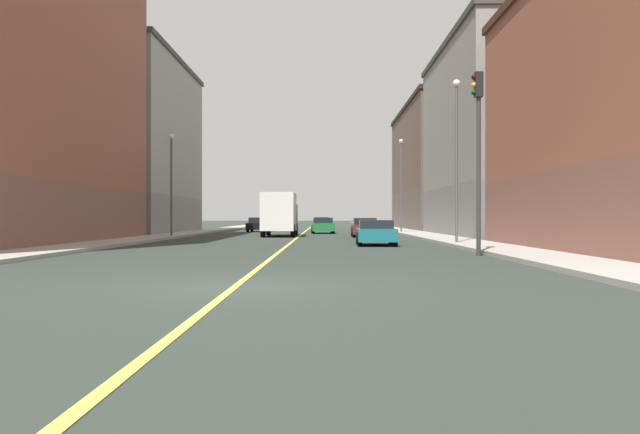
{
  "coord_description": "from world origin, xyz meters",
  "views": [
    {
      "loc": [
        1.8,
        -12.85,
        1.43
      ],
      "look_at": [
        1.44,
        42.95,
        1.38
      ],
      "focal_mm": 35.65,
      "sensor_mm": 36.0,
      "label": 1
    }
  ],
  "objects_px": {
    "car_yellow": "(322,223)",
    "car_green": "(323,226)",
    "street_lamp_right_near": "(171,173)",
    "car_teal": "(376,233)",
    "traffic_light_left_near": "(478,138)",
    "car_black": "(259,225)",
    "building_right_midblock": "(112,146)",
    "building_left_far": "(458,168)",
    "street_lamp_left_far": "(401,176)",
    "box_truck": "(280,214)",
    "street_lamp_left_near": "(457,145)",
    "car_maroon": "(365,228)",
    "building_left_mid": "(526,140)"
  },
  "relations": [
    {
      "from": "car_maroon",
      "to": "box_truck",
      "type": "distance_m",
      "value": 6.22
    },
    {
      "from": "street_lamp_left_near",
      "to": "car_green",
      "type": "relative_size",
      "value": 1.8
    },
    {
      "from": "street_lamp_left_near",
      "to": "street_lamp_left_far",
      "type": "xyz_separation_m",
      "value": [
        0.0,
        22.64,
        -0.1
      ]
    },
    {
      "from": "building_left_far",
      "to": "box_truck",
      "type": "distance_m",
      "value": 29.45
    },
    {
      "from": "car_teal",
      "to": "building_right_midblock",
      "type": "bearing_deg",
      "value": 132.45
    },
    {
      "from": "car_yellow",
      "to": "car_green",
      "type": "bearing_deg",
      "value": -89.6
    },
    {
      "from": "car_yellow",
      "to": "box_truck",
      "type": "relative_size",
      "value": 0.6
    },
    {
      "from": "car_teal",
      "to": "car_green",
      "type": "xyz_separation_m",
      "value": [
        -2.68,
        22.33,
        0.02
      ]
    },
    {
      "from": "street_lamp_left_near",
      "to": "car_teal",
      "type": "relative_size",
      "value": 2.04
    },
    {
      "from": "street_lamp_right_near",
      "to": "car_teal",
      "type": "distance_m",
      "value": 17.05
    },
    {
      "from": "car_maroon",
      "to": "car_yellow",
      "type": "bearing_deg",
      "value": 96.32
    },
    {
      "from": "box_truck",
      "to": "street_lamp_left_far",
      "type": "bearing_deg",
      "value": 41.48
    },
    {
      "from": "building_left_mid",
      "to": "street_lamp_right_near",
      "type": "xyz_separation_m",
      "value": [
        -24.68,
        -3.46,
        -2.65
      ]
    },
    {
      "from": "building_right_midblock",
      "to": "car_teal",
      "type": "height_order",
      "value": "building_right_midblock"
    },
    {
      "from": "building_left_far",
      "to": "box_truck",
      "type": "bearing_deg",
      "value": -127.54
    },
    {
      "from": "building_left_mid",
      "to": "car_yellow",
      "type": "distance_m",
      "value": 30.91
    },
    {
      "from": "building_right_midblock",
      "to": "traffic_light_left_near",
      "type": "bearing_deg",
      "value": -52.75
    },
    {
      "from": "street_lamp_left_far",
      "to": "car_teal",
      "type": "bearing_deg",
      "value": -100.02
    },
    {
      "from": "building_left_far",
      "to": "street_lamp_left_near",
      "type": "bearing_deg",
      "value": -102.08
    },
    {
      "from": "building_right_midblock",
      "to": "street_lamp_left_near",
      "type": "relative_size",
      "value": 2.35
    },
    {
      "from": "car_black",
      "to": "traffic_light_left_near",
      "type": "bearing_deg",
      "value": -72.27
    },
    {
      "from": "street_lamp_left_near",
      "to": "car_yellow",
      "type": "height_order",
      "value": "street_lamp_left_near"
    },
    {
      "from": "car_maroon",
      "to": "building_left_mid",
      "type": "bearing_deg",
      "value": 6.53
    },
    {
      "from": "car_maroon",
      "to": "car_green",
      "type": "bearing_deg",
      "value": 107.25
    },
    {
      "from": "street_lamp_left_far",
      "to": "car_black",
      "type": "distance_m",
      "value": 14.37
    },
    {
      "from": "traffic_light_left_near",
      "to": "car_yellow",
      "type": "relative_size",
      "value": 1.61
    },
    {
      "from": "building_right_midblock",
      "to": "building_left_far",
      "type": "bearing_deg",
      "value": 23.98
    },
    {
      "from": "building_left_far",
      "to": "box_truck",
      "type": "xyz_separation_m",
      "value": [
        -17.68,
        -23.02,
        -5.0
      ]
    },
    {
      "from": "car_yellow",
      "to": "car_green",
      "type": "xyz_separation_m",
      "value": [
        0.13,
        -18.27,
        -0.02
      ]
    },
    {
      "from": "building_right_midblock",
      "to": "car_black",
      "type": "xyz_separation_m",
      "value": [
        11.99,
        5.39,
        -6.77
      ]
    },
    {
      "from": "street_lamp_left_far",
      "to": "car_green",
      "type": "bearing_deg",
      "value": -176.76
    },
    {
      "from": "traffic_light_left_near",
      "to": "street_lamp_left_far",
      "type": "bearing_deg",
      "value": 88.14
    },
    {
      "from": "street_lamp_left_near",
      "to": "street_lamp_left_far",
      "type": "distance_m",
      "value": 22.64
    },
    {
      "from": "car_teal",
      "to": "car_yellow",
      "type": "height_order",
      "value": "car_yellow"
    },
    {
      "from": "building_right_midblock",
      "to": "car_black",
      "type": "relative_size",
      "value": 4.56
    },
    {
      "from": "traffic_light_left_near",
      "to": "car_teal",
      "type": "bearing_deg",
      "value": 109.36
    },
    {
      "from": "street_lamp_left_near",
      "to": "street_lamp_left_far",
      "type": "height_order",
      "value": "street_lamp_left_near"
    },
    {
      "from": "traffic_light_left_near",
      "to": "street_lamp_left_near",
      "type": "bearing_deg",
      "value": 83.27
    },
    {
      "from": "building_left_mid",
      "to": "car_teal",
      "type": "height_order",
      "value": "building_left_mid"
    },
    {
      "from": "traffic_light_left_near",
      "to": "building_left_far",
      "type": "bearing_deg",
      "value": 78.91
    },
    {
      "from": "building_left_far",
      "to": "building_right_midblock",
      "type": "xyz_separation_m",
      "value": [
        -32.61,
        -14.51,
        0.8
      ]
    },
    {
      "from": "car_teal",
      "to": "box_truck",
      "type": "distance_m",
      "value": 15.24
    },
    {
      "from": "traffic_light_left_near",
      "to": "car_teal",
      "type": "distance_m",
      "value": 9.74
    },
    {
      "from": "street_lamp_right_near",
      "to": "street_lamp_left_far",
      "type": "distance_m",
      "value": 20.61
    },
    {
      "from": "traffic_light_left_near",
      "to": "street_lamp_left_far",
      "type": "relative_size",
      "value": 0.84
    },
    {
      "from": "car_yellow",
      "to": "car_black",
      "type": "distance_m",
      "value": 13.92
    },
    {
      "from": "car_yellow",
      "to": "car_green",
      "type": "height_order",
      "value": "car_yellow"
    },
    {
      "from": "street_lamp_left_near",
      "to": "car_black",
      "type": "relative_size",
      "value": 1.94
    },
    {
      "from": "building_left_far",
      "to": "car_black",
      "type": "xyz_separation_m",
      "value": [
        -20.62,
        -9.12,
        -5.97
      ]
    },
    {
      "from": "car_black",
      "to": "car_teal",
      "type": "bearing_deg",
      "value": -72.77
    }
  ]
}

